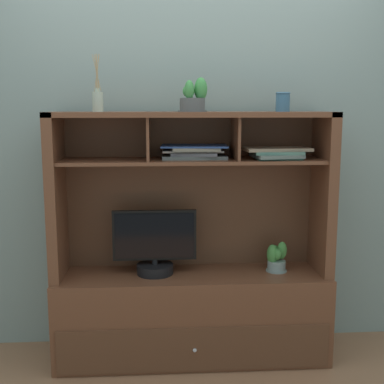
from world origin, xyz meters
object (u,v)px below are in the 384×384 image
object	(u,v)px
magazine_stack_centre	(277,153)
media_console	(192,286)
diffuser_bottle	(98,101)
ceramic_vase	(283,102)
magazine_stack_left	(194,152)
potted_succulent	(193,99)
tv_monitor	(155,248)
potted_orchid	(276,258)

from	to	relation	value
magazine_stack_centre	media_console	bearing A→B (deg)	175.72
magazine_stack_centre	diffuser_bottle	distance (m)	1.08
ceramic_vase	media_console	bearing A→B (deg)	-178.93
magazine_stack_left	ceramic_vase	distance (m)	0.60
diffuser_bottle	potted_succulent	size ratio (longest dim) A/B	1.65
media_console	tv_monitor	bearing A→B (deg)	-176.60
tv_monitor	ceramic_vase	bearing A→B (deg)	1.76
magazine_stack_centre	potted_orchid	bearing A→B (deg)	59.14
potted_succulent	ceramic_vase	xyz separation A→B (m)	(0.53, 0.05, -0.02)
magazine_stack_centre	magazine_stack_left	bearing A→B (deg)	174.47
potted_orchid	magazine_stack_left	world-z (taller)	magazine_stack_left
potted_succulent	ceramic_vase	world-z (taller)	potted_succulent
tv_monitor	diffuser_bottle	xyz separation A→B (m)	(-0.31, -0.02, 0.87)
potted_orchid	magazine_stack_centre	size ratio (longest dim) A/B	0.46
media_console	potted_orchid	size ratio (longest dim) A/B	8.98
magazine_stack_left	diffuser_bottle	bearing A→B (deg)	-175.76
magazine_stack_left	diffuser_bottle	xyz separation A→B (m)	(-0.55, -0.04, 0.30)
magazine_stack_left	potted_orchid	bearing A→B (deg)	-1.21
diffuser_bottle	potted_orchid	bearing A→B (deg)	1.65
magazine_stack_centre	potted_succulent	size ratio (longest dim) A/B	2.06
potted_orchid	diffuser_bottle	distance (m)	1.42
diffuser_bottle	ceramic_vase	world-z (taller)	diffuser_bottle
magazine_stack_centre	ceramic_vase	world-z (taller)	ceramic_vase
magazine_stack_left	diffuser_bottle	size ratio (longest dim) A/B	1.26
magazine_stack_left	potted_succulent	bearing A→B (deg)	-101.77
tv_monitor	ceramic_vase	xyz separation A→B (m)	(0.76, 0.02, 0.87)
magazine_stack_centre	ceramic_vase	distance (m)	0.30
media_console	potted_orchid	xyz separation A→B (m)	(0.52, -0.00, 0.17)
tv_monitor	potted_succulent	size ratio (longest dim) A/B	2.60
media_console	diffuser_bottle	size ratio (longest dim) A/B	5.17
media_console	potted_orchid	bearing A→B (deg)	-0.13
potted_orchid	magazine_stack_left	size ratio (longest dim) A/B	0.46
tv_monitor	magazine_stack_left	size ratio (longest dim) A/B	1.24
potted_succulent	magazine_stack_left	bearing A→B (deg)	78.23
magazine_stack_centre	ceramic_vase	bearing A→B (deg)	50.61
potted_orchid	potted_succulent	bearing A→B (deg)	-176.16
tv_monitor	magazine_stack_left	distance (m)	0.62
media_console	magazine_stack_centre	distance (m)	0.96
tv_monitor	potted_succulent	bearing A→B (deg)	-5.46
media_console	ceramic_vase	xyz separation A→B (m)	(0.54, 0.01, 1.12)
tv_monitor	magazine_stack_centre	xyz separation A→B (m)	(0.72, -0.02, 0.57)
potted_orchid	potted_succulent	xyz separation A→B (m)	(-0.51, -0.03, 0.97)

